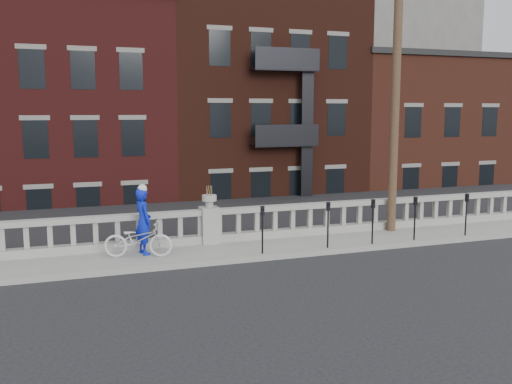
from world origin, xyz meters
TOP-DOWN VIEW (x-y plane):
  - ground at (0.00, 0.00)m, footprint 120.00×120.00m
  - sidewalk at (0.00, 3.00)m, footprint 32.00×2.20m
  - balustrade at (0.00, 3.95)m, footprint 28.00×0.34m
  - planter_pedestal at (0.00, 3.95)m, footprint 0.55×0.55m
  - lower_level at (0.56, 23.04)m, footprint 80.00×44.00m
  - utility_pole at (6.20, 3.60)m, footprint 1.60×0.28m
  - parking_meter_a at (1.04, 2.15)m, footprint 0.10×0.09m
  - parking_meter_b at (3.09, 2.15)m, footprint 0.10×0.09m
  - parking_meter_c at (4.59, 2.15)m, footprint 0.10×0.09m
  - parking_meter_d at (6.09, 2.15)m, footprint 0.10×0.09m
  - parking_meter_e at (8.04, 2.15)m, footprint 0.10×0.09m
  - bicycle at (-2.29, 2.98)m, footprint 1.97×1.16m
  - cyclist at (-2.10, 3.25)m, footprint 0.59×0.77m

SIDE VIEW (x-z plane):
  - ground at x=0.00m, z-range 0.00..0.00m
  - sidewalk at x=0.00m, z-range 0.00..0.15m
  - bicycle at x=-2.29m, z-range 0.15..1.13m
  - balustrade at x=0.00m, z-range 0.13..1.16m
  - planter_pedestal at x=0.00m, z-range -0.05..1.71m
  - parking_meter_a at x=1.04m, z-range 0.32..1.68m
  - parking_meter_b at x=3.09m, z-range 0.32..1.68m
  - parking_meter_c at x=4.59m, z-range 0.32..1.68m
  - parking_meter_d at x=6.09m, z-range 0.32..1.68m
  - parking_meter_e at x=8.04m, z-range 0.32..1.68m
  - cyclist at x=-2.10m, z-range 0.15..2.02m
  - lower_level at x=0.56m, z-range -7.77..13.03m
  - utility_pole at x=6.20m, z-range 0.24..10.24m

